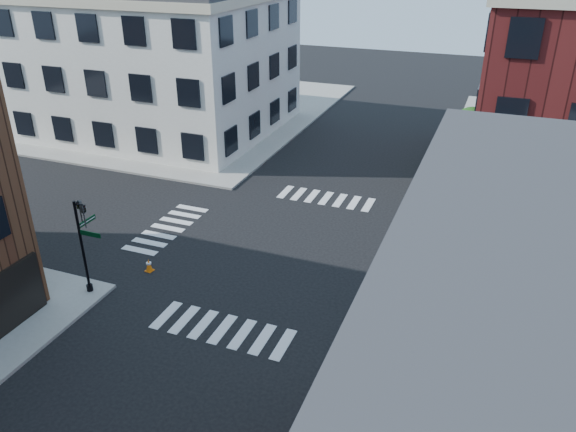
% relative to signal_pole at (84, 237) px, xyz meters
% --- Properties ---
extents(ground, '(120.00, 120.00, 0.00)m').
position_rel_signal_pole_xyz_m(ground, '(6.72, 6.68, -2.86)').
color(ground, black).
rests_on(ground, ground).
extents(sidewalk_nw, '(30.00, 30.00, 0.15)m').
position_rel_signal_pole_xyz_m(sidewalk_nw, '(-14.28, 27.68, -2.78)').
color(sidewalk_nw, gray).
rests_on(sidewalk_nw, ground).
extents(building_nw, '(22.00, 16.00, 11.00)m').
position_rel_signal_pole_xyz_m(building_nw, '(-12.28, 22.68, 2.64)').
color(building_nw, silver).
rests_on(building_nw, ground).
extents(tree_near, '(2.69, 2.69, 4.49)m').
position_rel_signal_pole_xyz_m(tree_near, '(14.28, 16.65, 0.30)').
color(tree_near, black).
rests_on(tree_near, ground).
extents(tree_far, '(2.43, 2.43, 4.07)m').
position_rel_signal_pole_xyz_m(tree_far, '(14.28, 22.65, 0.02)').
color(tree_far, black).
rests_on(tree_far, ground).
extents(signal_pole, '(1.29, 1.24, 4.60)m').
position_rel_signal_pole_xyz_m(signal_pole, '(0.00, 0.00, 0.00)').
color(signal_pole, black).
rests_on(signal_pole, ground).
extents(box_truck, '(7.76, 2.76, 3.46)m').
position_rel_signal_pole_xyz_m(box_truck, '(19.79, 3.24, -1.06)').
color(box_truck, silver).
rests_on(box_truck, ground).
extents(traffic_cone, '(0.40, 0.40, 0.66)m').
position_rel_signal_pole_xyz_m(traffic_cone, '(1.33, 2.48, -2.54)').
color(traffic_cone, orange).
rests_on(traffic_cone, ground).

